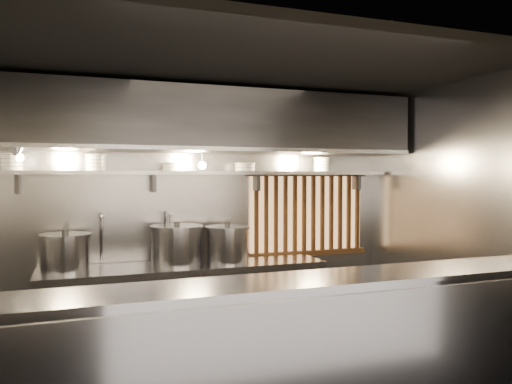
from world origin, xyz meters
TOP-DOWN VIEW (x-y plane):
  - ceiling at (0.00, 0.00)m, footprint 4.50×4.50m
  - wall_back at (0.00, 1.50)m, footprint 4.50×0.00m
  - wall_right at (2.25, 0.00)m, footprint 0.00×3.00m
  - serving_counter at (0.00, -0.96)m, footprint 4.50×0.56m
  - cooking_bench at (-0.30, 1.13)m, footprint 3.00×0.70m
  - bowl_shelf at (0.00, 1.32)m, footprint 4.40×0.34m
  - exhaust_hood at (0.00, 1.10)m, footprint 4.40×0.81m
  - wood_screen at (1.30, 1.45)m, footprint 1.56×0.09m
  - faucet_left at (-1.15, 1.37)m, footprint 0.04×0.30m
  - faucet_right at (-0.45, 1.37)m, footprint 0.04×0.30m
  - heat_lamp at (-1.90, 0.85)m, footprint 0.25×0.35m
  - pendant_bulb at (-0.10, 1.20)m, footprint 0.09×0.09m
  - stock_pot_left at (-1.50, 1.15)m, footprint 0.64×0.64m
  - stock_pot_mid at (-0.39, 1.17)m, footprint 0.61×0.61m
  - stock_pot_right at (0.15, 1.10)m, footprint 0.57×0.57m
  - bowl_stack_0 at (-1.99, 1.32)m, footprint 0.22×0.22m
  - bowl_stack_1 at (-1.20, 1.32)m, footprint 0.22×0.22m
  - bowl_stack_2 at (-0.42, 1.32)m, footprint 0.20×0.20m
  - bowl_stack_3 at (0.43, 1.32)m, footprint 0.24×0.24m
  - bowl_stack_4 at (1.41, 1.32)m, footprint 0.20×0.20m

SIDE VIEW (x-z plane):
  - cooking_bench at x=-0.30m, z-range 0.00..0.90m
  - serving_counter at x=0.00m, z-range 0.00..1.13m
  - stock_pot_left at x=-1.50m, z-range 0.88..1.30m
  - stock_pot_right at x=0.15m, z-range 0.88..1.32m
  - stock_pot_mid at x=-0.39m, z-range 0.88..1.34m
  - faucet_left at x=-1.15m, z-range 1.06..1.56m
  - faucet_right at x=-0.45m, z-range 1.06..1.56m
  - wood_screen at x=1.30m, z-range 0.86..1.90m
  - wall_back at x=0.00m, z-range -0.85..3.65m
  - wall_right at x=2.25m, z-range -0.10..2.90m
  - bowl_shelf at x=0.00m, z-range 1.86..1.90m
  - bowl_stack_3 at x=0.43m, z-range 1.90..1.99m
  - bowl_stack_2 at x=-0.42m, z-range 1.90..1.99m
  - pendant_bulb at x=-0.10m, z-range 1.87..2.05m
  - bowl_stack_0 at x=-1.99m, z-range 1.90..2.07m
  - bowl_stack_1 at x=-1.20m, z-range 1.90..2.07m
  - bowl_stack_4 at x=1.41m, z-range 1.90..2.07m
  - heat_lamp at x=-1.90m, z-range 1.97..2.17m
  - exhaust_hood at x=0.00m, z-range 2.10..2.75m
  - ceiling at x=0.00m, z-range 2.80..2.80m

